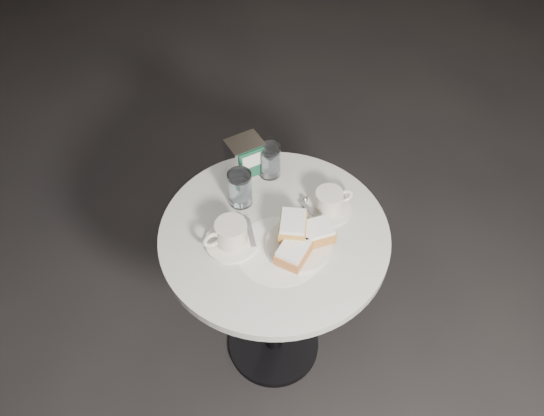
% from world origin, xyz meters
% --- Properties ---
extents(ground, '(7.00, 7.00, 0.00)m').
position_xyz_m(ground, '(0.00, 0.00, 0.00)').
color(ground, black).
rests_on(ground, ground).
extents(cafe_table, '(0.70, 0.70, 0.74)m').
position_xyz_m(cafe_table, '(0.00, 0.00, 0.55)').
color(cafe_table, black).
rests_on(cafe_table, ground).
extents(sugar_spill, '(0.31, 0.31, 0.00)m').
position_xyz_m(sugar_spill, '(-0.01, -0.07, 0.75)').
color(sugar_spill, white).
rests_on(sugar_spill, cafe_table).
extents(beignet_plate, '(0.26, 0.26, 0.10)m').
position_xyz_m(beignet_plate, '(0.05, -0.08, 0.78)').
color(beignet_plate, silver).
rests_on(beignet_plate, cafe_table).
extents(coffee_cup_left, '(0.18, 0.18, 0.08)m').
position_xyz_m(coffee_cup_left, '(-0.13, 0.00, 0.78)').
color(coffee_cup_left, white).
rests_on(coffee_cup_left, cafe_table).
extents(coffee_cup_right, '(0.16, 0.15, 0.08)m').
position_xyz_m(coffee_cup_right, '(0.19, 0.02, 0.78)').
color(coffee_cup_right, silver).
rests_on(coffee_cup_right, cafe_table).
extents(water_glass_left, '(0.09, 0.09, 0.12)m').
position_xyz_m(water_glass_left, '(-0.06, 0.15, 0.80)').
color(water_glass_left, white).
rests_on(water_glass_left, cafe_table).
extents(water_glass_right, '(0.09, 0.09, 0.12)m').
position_xyz_m(water_glass_right, '(0.07, 0.24, 0.80)').
color(water_glass_right, silver).
rests_on(water_glass_right, cafe_table).
extents(napkin_dispenser, '(0.12, 0.11, 0.13)m').
position_xyz_m(napkin_dispenser, '(0.00, 0.27, 0.81)').
color(napkin_dispenser, white).
rests_on(napkin_dispenser, cafe_table).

